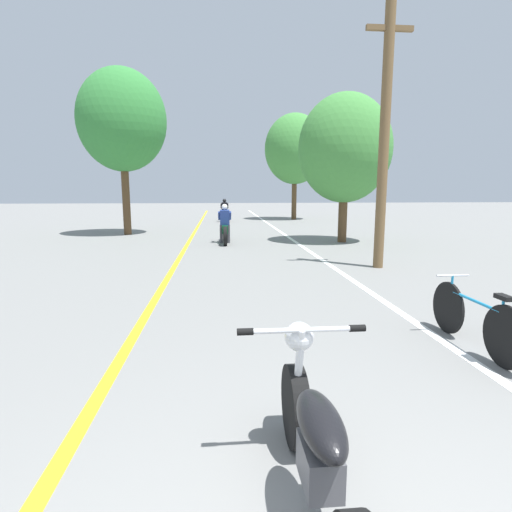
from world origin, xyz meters
The scene contains 10 objects.
lane_stripe_center centered at (-1.70, 13.08, 0.00)m, with size 0.14×48.00×0.01m, color yellow.
lane_stripe_edge centered at (2.25, 13.08, 0.00)m, with size 0.14×48.00×0.01m, color white.
utility_pole centered at (3.36, 8.51, 3.15)m, with size 1.10×0.24×6.13m.
roadside_tree_right_near centered at (3.97, 13.43, 3.37)m, with size 3.35×3.02×5.31m.
roadside_tree_right_far centered at (4.33, 25.06, 4.50)m, with size 3.87×3.48×6.74m.
roadside_tree_left centered at (-4.52, 16.74, 4.75)m, with size 3.65×3.28×6.87m.
motorcycle_foreground centered at (-0.01, 1.13, 0.42)m, with size 0.88×2.05×0.98m.
motorcycle_rider_lead centered at (-0.36, 13.56, 0.53)m, with size 0.50×2.13×1.41m.
motorcycle_rider_far centered at (-0.23, 23.58, 0.53)m, with size 0.50×2.08×1.39m.
bicycle_parked centered at (2.48, 3.42, 0.37)m, with size 0.44×1.78×0.81m.
Camera 1 is at (-0.55, -0.93, 1.89)m, focal length 28.00 mm.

